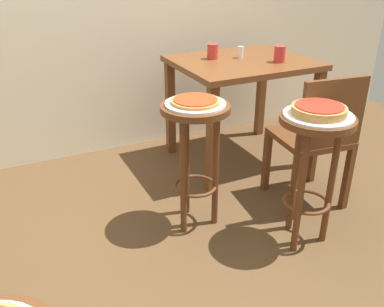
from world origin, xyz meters
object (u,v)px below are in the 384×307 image
Objects in this scene: wooden_chair at (317,136)px; condiment_shaker at (241,52)px; stool_middle at (313,153)px; serving_plate_leftside at (195,104)px; stool_leftside at (195,139)px; cup_far_edge at (213,51)px; serving_plate_middle at (318,115)px; cup_near_edge at (280,54)px; dining_table at (242,77)px; pizza_middle at (319,110)px; pizza_leftside at (195,101)px.

condiment_shaker is at bearing 93.43° from wooden_chair.
condiment_shaker reaches higher than stool_middle.
stool_leftside is at bearing 0.00° from serving_plate_leftside.
cup_far_edge reaches higher than serving_plate_leftside.
cup_far_edge is (0.04, 1.15, 0.08)m from serving_plate_middle.
cup_near_edge is at bearing -37.77° from cup_far_edge.
condiment_shaker is (0.23, 1.09, 0.27)m from stool_middle.
cup_far_edge is 0.12× the size of wooden_chair.
stool_leftside is (-0.46, 0.41, 0.00)m from stool_middle.
condiment_shaker is at bearing 44.29° from stool_leftside.
stool_middle is at bearing -41.69° from serving_plate_leftside.
wooden_chair is at bearing 45.21° from stool_middle.
condiment_shaker reaches higher than dining_table.
stool_leftside is 0.76m from wooden_chair.
pizza_middle is 1.11m from condiment_shaker.
stool_leftside is at bearing 138.31° from stool_middle.
serving_plate_middle is 0.96m from cup_near_edge.
cup_far_edge is 0.20m from condiment_shaker.
serving_plate_middle is (0.00, 0.00, 0.20)m from stool_middle.
cup_near_edge reaches higher than serving_plate_middle.
serving_plate_middle reaches higher than stool_leftside.
serving_plate_leftside is 3.92× the size of condiment_shaker.
serving_plate_leftside is at bearing -124.08° from cup_far_edge.
pizza_middle is 0.62m from pizza_leftside.
dining_table is 1.10× the size of wooden_chair.
cup_near_edge reaches higher than serving_plate_leftside.
dining_table reaches higher than serving_plate_leftside.
stool_leftside is 8.96× the size of condiment_shaker.
pizza_leftside is at bearing 138.31° from stool_middle.
dining_table is 8.52× the size of cup_near_edge.
stool_leftside is (-0.46, 0.41, -0.20)m from serving_plate_middle.
pizza_leftside is 0.98m from cup_near_edge.
wooden_chair is (0.05, -0.81, -0.34)m from condiment_shaker.
condiment_shaker is (0.19, -0.07, -0.01)m from cup_far_edge.
dining_table is (0.68, 0.62, 0.11)m from stool_leftside.
cup_near_edge reaches higher than cup_far_edge.
pizza_leftside is (-0.46, 0.41, 0.02)m from serving_plate_middle.
serving_plate_middle is 3.27× the size of cup_far_edge.
pizza_middle is (0.00, 0.00, 0.03)m from serving_plate_middle.
condiment_shaker is (0.69, 0.67, 0.27)m from stool_leftside.
cup_near_edge is at bearing 27.70° from pizza_leftside.
wooden_chair reaches higher than pizza_middle.
pizza_leftside is (-0.46, 0.41, 0.22)m from stool_middle.
pizza_middle is at bearing 0.00° from serving_plate_middle.
pizza_middle is 0.82× the size of serving_plate_leftside.
dining_table reaches higher than stool_middle.
wooden_chair is at bearing 45.21° from pizza_middle.
pizza_leftside is at bearing 138.31° from pizza_middle.
stool_leftside is at bearing -124.08° from cup_far_edge.
cup_near_edge is (0.87, 0.46, 0.08)m from serving_plate_leftside.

